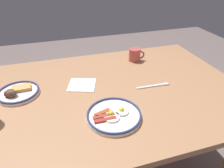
% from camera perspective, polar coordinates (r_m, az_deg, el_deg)
% --- Properties ---
extents(dining_table, '(1.48, 0.98, 0.74)m').
position_cam_1_polar(dining_table, '(1.17, -0.53, -6.14)').
color(dining_table, '#A1724E').
rests_on(dining_table, ground_plane).
extents(plate_near_main, '(0.22, 0.22, 0.05)m').
position_cam_1_polar(plate_near_main, '(1.17, -25.41, -2.16)').
color(plate_near_main, silver).
rests_on(plate_near_main, dining_table).
extents(plate_center_pancakes, '(0.25, 0.25, 0.04)m').
position_cam_1_polar(plate_center_pancakes, '(0.92, 0.54, -8.86)').
color(plate_center_pancakes, white).
rests_on(plate_center_pancakes, dining_table).
extents(coffee_mug, '(0.11, 0.08, 0.09)m').
position_cam_1_polar(coffee_mug, '(1.42, 6.56, 8.33)').
color(coffee_mug, '#BF4C47').
rests_on(coffee_mug, dining_table).
extents(paper_napkin, '(0.19, 0.18, 0.00)m').
position_cam_1_polar(paper_napkin, '(1.16, -8.55, -0.24)').
color(paper_napkin, white).
rests_on(paper_napkin, dining_table).
extents(fork_near, '(0.20, 0.02, 0.01)m').
position_cam_1_polar(fork_near, '(1.16, 11.70, -0.52)').
color(fork_near, silver).
rests_on(fork_near, dining_table).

